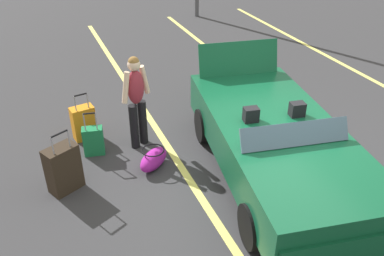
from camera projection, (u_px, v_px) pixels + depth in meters
name	position (u px, v px, depth m)	size (l,w,h in m)	color
ground_plane	(272.00, 176.00, 6.53)	(80.00, 80.00, 0.00)	#333335
lot_line_near	(200.00, 196.00, 6.12)	(18.00, 0.12, 0.01)	#EAE066
lot_line_mid	(345.00, 156.00, 6.99)	(18.00, 0.12, 0.01)	#EAE066
convertible_car	(282.00, 152.00, 6.05)	(4.37, 2.43, 1.53)	#0F4C2D
suitcase_large_black	(63.00, 169.00, 6.07)	(0.46, 0.55, 1.03)	#2D2319
suitcase_medium_bright	(84.00, 123.00, 7.34)	(0.32, 0.43, 0.91)	orange
suitcase_small_carryon	(93.00, 141.00, 6.94)	(0.28, 0.37, 0.83)	#19723F
duffel_bag	(154.00, 159.00, 6.65)	(0.64, 0.68, 0.34)	#991E8C
traveler_person	(136.00, 98.00, 6.82)	(0.35, 0.58, 1.65)	black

